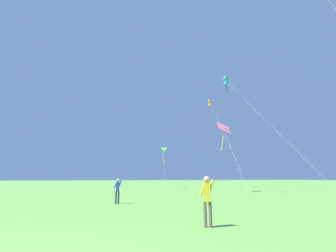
# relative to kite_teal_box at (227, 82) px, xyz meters

# --- Properties ---
(kite_teal_box) EXTENTS (4.01, 10.23, 13.66)m
(kite_teal_box) POSITION_rel_kite_teal_box_xyz_m (0.00, 0.00, 0.00)
(kite_teal_box) COLOR teal
(kite_teal_box) RESTS_ON ground_plane
(kite_pink_low) EXTENTS (2.02, 5.38, 8.68)m
(kite_pink_low) POSITION_rel_kite_teal_box_xyz_m (0.77, 2.61, -5.64)
(kite_pink_low) COLOR pink
(kite_pink_low) RESTS_ON ground_plane
(kite_orange_box) EXTENTS (1.19, 12.06, 15.57)m
(kite_orange_box) POSITION_rel_kite_teal_box_xyz_m (4.76, 13.83, 1.82)
(kite_orange_box) COLOR orange
(kite_orange_box) RESTS_ON ground_plane
(kite_green_small) EXTENTS (1.64, 5.31, 7.51)m
(kite_green_small) POSITION_rel_kite_teal_box_xyz_m (-2.89, 17.99, -6.17)
(kite_green_small) COLOR green
(kite_green_small) RESTS_ON ground_plane
(person_far_back) EXTENTS (0.51, 0.22, 1.60)m
(person_far_back) POSITION_rel_kite_teal_box_xyz_m (-13.01, -7.53, -11.94)
(person_far_back) COLOR #2D3351
(person_far_back) RESTS_ON ground_plane
(person_with_spool) EXTENTS (0.53, 0.30, 1.69)m
(person_with_spool) POSITION_rel_kite_teal_box_xyz_m (-10.75, -16.17, -11.88)
(person_with_spool) COLOR #665B4C
(person_with_spool) RESTS_ON ground_plane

